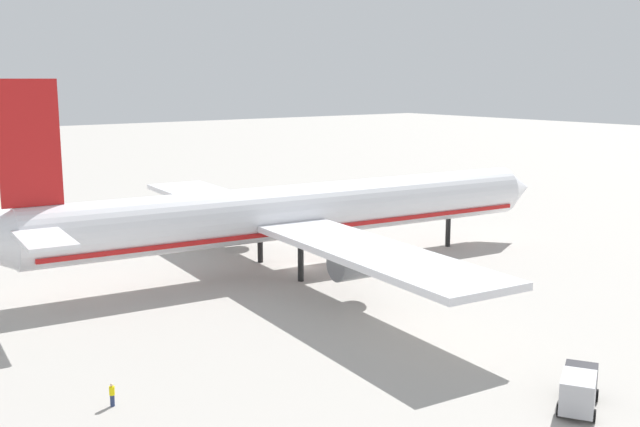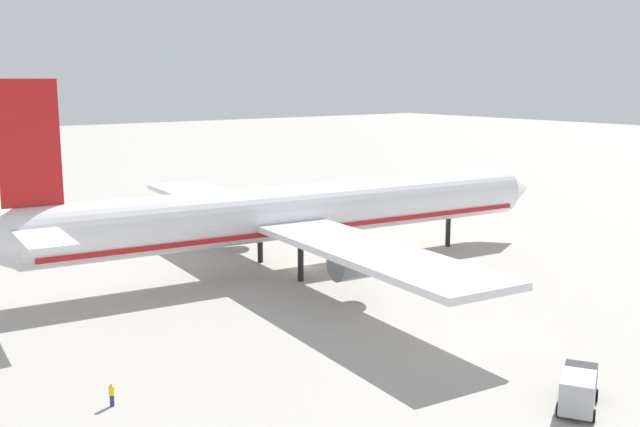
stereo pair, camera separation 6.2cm
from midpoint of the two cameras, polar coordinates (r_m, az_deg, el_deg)
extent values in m
plane|color=#ADA8A0|center=(93.60, -1.27, -4.14)|extent=(600.00, 600.00, 0.00)
cylinder|color=white|center=(92.06, -1.28, 0.24)|extent=(67.10, 13.06, 6.55)
cone|color=white|center=(114.00, 14.66, 1.86)|extent=(5.84, 6.90, 6.42)
cube|color=red|center=(80.21, -21.28, 5.00)|extent=(6.02, 1.09, 12.72)
cube|color=white|center=(87.60, -21.99, -0.16)|extent=(5.47, 11.54, 0.36)
cube|color=white|center=(74.86, -20.38, -1.72)|extent=(5.47, 11.54, 0.36)
cube|color=white|center=(108.40, -8.03, 1.14)|extent=(12.21, 33.95, 0.70)
cylinder|color=slate|center=(104.71, -6.43, -0.48)|extent=(5.99, 4.65, 4.12)
cube|color=white|center=(74.02, 4.10, -3.04)|extent=(12.21, 33.95, 0.70)
cylinder|color=slate|center=(79.08, 2.61, -3.76)|extent=(4.92, 4.04, 3.60)
cylinder|color=black|center=(106.35, 9.74, -1.43)|extent=(0.70, 0.70, 4.00)
cylinder|color=black|center=(96.14, -4.56, -2.56)|extent=(0.70, 0.70, 4.00)
cylinder|color=black|center=(87.06, -1.46, -3.89)|extent=(0.70, 0.70, 4.00)
cube|color=red|center=(92.39, -1.28, -0.86)|extent=(64.41, 12.47, 0.50)
cube|color=black|center=(59.64, 19.26, -11.78)|extent=(2.64, 2.84, 2.10)
cube|color=#B2B2B7|center=(56.73, 19.06, -12.78)|extent=(4.22, 3.77, 2.36)
cube|color=black|center=(60.01, 19.33, -11.10)|extent=(1.05, 1.69, 0.93)
cylinder|color=black|center=(59.93, 18.08, -12.68)|extent=(0.93, 0.72, 0.90)
cylinder|color=black|center=(59.84, 20.31, -12.85)|extent=(0.93, 0.72, 0.90)
cylinder|color=black|center=(56.57, 17.75, -14.08)|extent=(0.93, 0.72, 0.90)
cylinder|color=black|center=(56.47, 20.12, -14.27)|extent=(0.93, 0.72, 0.90)
cylinder|color=navy|center=(57.52, -15.53, -13.56)|extent=(0.45, 0.45, 0.86)
cylinder|color=yellow|center=(57.23, -15.57, -12.87)|extent=(0.56, 0.56, 0.65)
sphere|color=beige|center=(57.06, -15.59, -12.46)|extent=(0.23, 0.23, 0.23)
camera|label=1|loc=(0.03, -89.98, 0.00)|focal=42.00mm
camera|label=2|loc=(0.03, 90.02, 0.00)|focal=42.00mm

